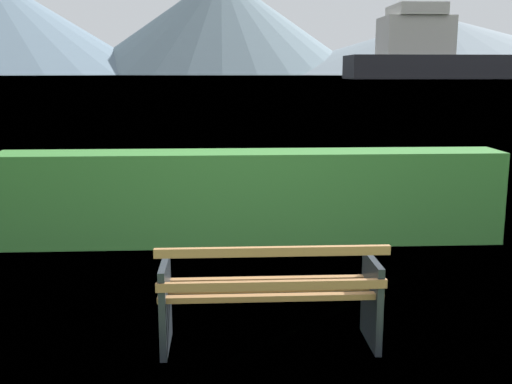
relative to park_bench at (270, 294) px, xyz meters
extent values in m
plane|color=#567A38|center=(0.00, 0.06, -0.42)|extent=(1400.00, 1400.00, 0.00)
plane|color=#6B8EA3|center=(0.00, 309.25, -0.42)|extent=(620.00, 620.00, 0.00)
cube|color=olive|center=(0.00, -0.13, 0.03)|extent=(1.66, 0.07, 0.04)
cube|color=olive|center=(0.00, 0.06, 0.03)|extent=(1.66, 0.07, 0.04)
cube|color=olive|center=(0.00, 0.25, 0.03)|extent=(1.66, 0.07, 0.04)
cube|color=olive|center=(0.00, -0.21, 0.15)|extent=(1.66, 0.05, 0.06)
cube|color=olive|center=(0.00, -0.25, 0.41)|extent=(1.66, 0.05, 0.06)
cube|color=#1E2328|center=(-0.79, 0.04, -0.09)|extent=(0.05, 0.51, 0.68)
cube|color=#1E2328|center=(0.79, 0.04, -0.09)|extent=(0.05, 0.51, 0.68)
cube|color=#387A33|center=(0.00, 3.01, 0.14)|extent=(6.11, 0.67, 1.12)
cube|color=silver|center=(60.77, 192.60, 12.85)|extent=(21.18, 16.67, 11.80)
cube|color=silver|center=(60.77, 192.60, 20.59)|extent=(14.86, 18.48, 3.69)
cone|color=slate|center=(0.00, 569.39, 44.29)|extent=(259.54, 259.54, 89.42)
cone|color=gray|center=(198.46, 554.39, 24.62)|extent=(344.01, 344.01, 50.08)
camera|label=1|loc=(-0.34, -4.37, 1.64)|focal=43.16mm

